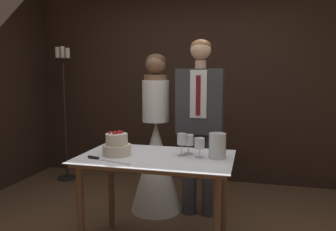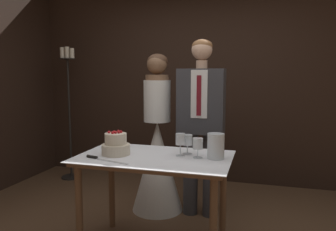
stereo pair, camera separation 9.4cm
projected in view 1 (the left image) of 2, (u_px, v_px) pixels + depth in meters
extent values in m
cube|color=black|center=(201.00, 77.00, 4.46)|extent=(4.95, 0.12, 2.83)
cylinder|color=brown|center=(81.00, 214.00, 2.53)|extent=(0.06, 0.06, 0.76)
cylinder|color=brown|center=(217.00, 230.00, 2.27)|extent=(0.06, 0.06, 0.76)
cylinder|color=brown|center=(111.00, 189.00, 3.08)|extent=(0.06, 0.06, 0.76)
cylinder|color=brown|center=(224.00, 199.00, 2.82)|extent=(0.06, 0.06, 0.76)
cube|color=brown|center=(156.00, 159.00, 2.62)|extent=(1.17, 0.69, 0.03)
cube|color=white|center=(156.00, 157.00, 2.62)|extent=(1.23, 0.75, 0.01)
cylinder|color=beige|center=(117.00, 150.00, 2.66)|extent=(0.23, 0.23, 0.08)
cylinder|color=beige|center=(117.00, 139.00, 2.65)|extent=(0.18, 0.18, 0.09)
sphere|color=red|center=(120.00, 132.00, 2.64)|extent=(0.02, 0.02, 0.02)
sphere|color=red|center=(122.00, 132.00, 2.67)|extent=(0.02, 0.02, 0.02)
sphere|color=red|center=(119.00, 131.00, 2.69)|extent=(0.02, 0.02, 0.02)
sphere|color=red|center=(115.00, 132.00, 2.66)|extent=(0.02, 0.02, 0.02)
sphere|color=red|center=(110.00, 132.00, 2.65)|extent=(0.02, 0.02, 0.02)
sphere|color=red|center=(114.00, 133.00, 2.62)|extent=(0.02, 0.02, 0.02)
sphere|color=red|center=(117.00, 133.00, 2.63)|extent=(0.02, 0.02, 0.02)
cube|color=silver|center=(114.00, 162.00, 2.45)|extent=(0.30, 0.10, 0.00)
cylinder|color=black|center=(93.00, 157.00, 2.54)|extent=(0.10, 0.05, 0.02)
cylinder|color=silver|center=(188.00, 154.00, 2.70)|extent=(0.08, 0.08, 0.00)
cylinder|color=silver|center=(189.00, 149.00, 2.70)|extent=(0.01, 0.01, 0.07)
cylinder|color=silver|center=(189.00, 140.00, 2.69)|extent=(0.08, 0.08, 0.09)
cylinder|color=maroon|center=(189.00, 143.00, 2.69)|extent=(0.07, 0.07, 0.03)
cylinder|color=silver|center=(199.00, 157.00, 2.58)|extent=(0.08, 0.08, 0.00)
cylinder|color=silver|center=(199.00, 153.00, 2.57)|extent=(0.01, 0.01, 0.07)
cylinder|color=silver|center=(200.00, 143.00, 2.56)|extent=(0.08, 0.08, 0.08)
cylinder|color=silver|center=(182.00, 156.00, 2.63)|extent=(0.07, 0.07, 0.00)
cylinder|color=silver|center=(182.00, 150.00, 2.63)|extent=(0.01, 0.01, 0.09)
cylinder|color=silver|center=(182.00, 139.00, 2.62)|extent=(0.08, 0.08, 0.09)
cylinder|color=maroon|center=(182.00, 142.00, 2.62)|extent=(0.06, 0.06, 0.04)
cylinder|color=silver|center=(217.00, 146.00, 2.55)|extent=(0.13, 0.13, 0.20)
cylinder|color=silver|center=(217.00, 153.00, 2.56)|extent=(0.06, 0.06, 0.09)
sphere|color=#F9CC4C|center=(217.00, 145.00, 2.55)|extent=(0.02, 0.02, 0.02)
cone|color=white|center=(156.00, 166.00, 3.48)|extent=(0.54, 0.54, 0.96)
cylinder|color=white|center=(156.00, 101.00, 3.39)|extent=(0.28, 0.28, 0.43)
cylinder|color=brown|center=(156.00, 77.00, 3.36)|extent=(0.24, 0.24, 0.06)
sphere|color=brown|center=(156.00, 64.00, 3.35)|extent=(0.21, 0.21, 0.21)
ellipsoid|color=#472D1E|center=(156.00, 61.00, 3.36)|extent=(0.21, 0.21, 0.16)
cylinder|color=#38383D|center=(189.00, 173.00, 3.40)|extent=(0.15, 0.15, 0.86)
cylinder|color=#38383D|center=(209.00, 175.00, 3.35)|extent=(0.15, 0.15, 0.86)
cube|color=#38383D|center=(200.00, 101.00, 3.28)|extent=(0.46, 0.24, 0.64)
cube|color=white|center=(198.00, 94.00, 3.15)|extent=(0.16, 0.01, 0.46)
cube|color=maroon|center=(198.00, 96.00, 3.15)|extent=(0.04, 0.01, 0.39)
cylinder|color=#DBAD8E|center=(201.00, 65.00, 3.23)|extent=(0.11, 0.11, 0.08)
sphere|color=#DBAD8E|center=(201.00, 50.00, 3.22)|extent=(0.20, 0.20, 0.20)
ellipsoid|color=brown|center=(201.00, 46.00, 3.22)|extent=(0.20, 0.20, 0.13)
cylinder|color=black|center=(67.00, 178.00, 4.59)|extent=(0.28, 0.28, 0.02)
cylinder|color=black|center=(65.00, 119.00, 4.49)|extent=(0.03, 0.03, 1.64)
cylinder|color=black|center=(63.00, 59.00, 4.39)|extent=(0.22, 0.22, 0.01)
cylinder|color=silver|center=(57.00, 53.00, 4.39)|extent=(0.06, 0.06, 0.15)
cylinder|color=silver|center=(62.00, 52.00, 4.38)|extent=(0.06, 0.06, 0.15)
cylinder|color=silver|center=(67.00, 53.00, 4.36)|extent=(0.06, 0.06, 0.13)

